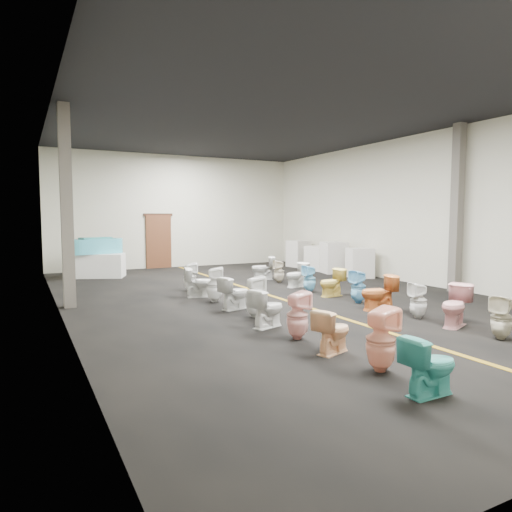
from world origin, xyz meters
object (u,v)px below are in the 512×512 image
(toilet_left_3, at_px, (297,315))
(toilet_left_5, at_px, (255,297))
(appliance_crate_d, at_px, (299,254))
(toilet_left_7, at_px, (215,285))
(toilet_right_11, at_px, (263,268))
(toilet_right_4, at_px, (418,301))
(toilet_left_0, at_px, (430,365))
(toilet_right_8, at_px, (310,279))
(appliance_crate_a, at_px, (360,263))
(toilet_right_2, at_px, (501,317))
(toilet_right_3, at_px, (456,306))
(toilet_right_5, at_px, (379,293))
(toilet_left_6, at_px, (235,293))
(appliance_crate_c, at_px, (319,258))
(display_table, at_px, (96,266))
(bathtub, at_px, (96,246))
(toilet_right_10, at_px, (279,271))
(toilet_right_6, at_px, (358,287))
(toilet_right_9, at_px, (297,275))
(toilet_left_2, at_px, (333,331))
(toilet_right_7, at_px, (332,283))
(appliance_crate_b, at_px, (334,258))
(toilet_left_4, at_px, (267,308))
(toilet_left_1, at_px, (381,340))
(toilet_left_9, at_px, (190,277))

(toilet_left_3, height_order, toilet_left_5, toilet_left_5)
(appliance_crate_d, xyz_separation_m, toilet_left_7, (-6.02, -5.69, -0.11))
(toilet_left_5, height_order, toilet_right_11, toilet_left_5)
(appliance_crate_d, xyz_separation_m, toilet_right_4, (-3.07, -9.20, -0.17))
(toilet_left_7, bearing_deg, toilet_right_11, -26.61)
(toilet_left_0, distance_m, toilet_right_8, 7.18)
(toilet_right_11, bearing_deg, appliance_crate_a, 91.96)
(toilet_left_0, distance_m, toilet_right_11, 9.82)
(toilet_right_2, xyz_separation_m, toilet_right_3, (0.08, 0.96, 0.02))
(toilet_right_4, relative_size, toilet_right_5, 0.94)
(appliance_crate_a, height_order, appliance_crate_d, appliance_crate_d)
(toilet_left_3, height_order, toilet_left_6, toilet_left_3)
(appliance_crate_c, bearing_deg, display_table, 167.21)
(display_table, xyz_separation_m, bathtub, (0.00, 0.00, 0.67))
(appliance_crate_a, xyz_separation_m, toilet_right_10, (-3.04, 0.16, -0.14))
(toilet_right_6, bearing_deg, toilet_right_9, 176.34)
(appliance_crate_d, xyz_separation_m, toilet_left_2, (-6.00, -10.29, -0.20))
(toilet_right_7, bearing_deg, toilet_left_3, -51.66)
(toilet_right_5, bearing_deg, toilet_left_7, -115.82)
(toilet_right_10, bearing_deg, toilet_left_2, -11.44)
(toilet_left_0, bearing_deg, toilet_right_9, -22.75)
(toilet_left_2, height_order, toilet_right_2, toilet_right_2)
(toilet_right_2, relative_size, toilet_right_4, 1.03)
(toilet_right_3, distance_m, toilet_right_11, 7.28)
(appliance_crate_b, xyz_separation_m, toilet_left_7, (-6.02, -3.32, -0.14))
(toilet_right_11, bearing_deg, toilet_right_8, 19.13)
(toilet_left_4, bearing_deg, toilet_right_9, -57.93)
(toilet_left_1, xyz_separation_m, toilet_right_8, (2.76, 5.74, -0.06))
(toilet_right_5, xyz_separation_m, toilet_right_8, (0.04, 2.71, -0.02))
(toilet_left_6, xyz_separation_m, toilet_right_8, (2.75, 1.15, 0.00))
(appliance_crate_b, bearing_deg, toilet_left_7, -151.09)
(display_table, relative_size, toilet_left_5, 2.12)
(appliance_crate_a, height_order, toilet_right_4, appliance_crate_a)
(appliance_crate_d, height_order, toilet_left_4, appliance_crate_d)
(display_table, bearing_deg, toilet_left_3, -79.59)
(toilet_right_5, xyz_separation_m, toilet_right_6, (0.18, 0.87, 0.00))
(appliance_crate_d, bearing_deg, toilet_left_7, -136.63)
(toilet_left_6, bearing_deg, toilet_left_9, -15.18)
(appliance_crate_d, relative_size, toilet_left_9, 1.37)
(appliance_crate_d, height_order, toilet_right_8, appliance_crate_d)
(appliance_crate_b, relative_size, toilet_left_6, 1.55)
(toilet_right_6, bearing_deg, toilet_right_3, -1.80)
(appliance_crate_d, height_order, toilet_right_10, appliance_crate_d)
(toilet_left_7, bearing_deg, toilet_right_4, -122.11)
(toilet_left_4, relative_size, toilet_right_5, 0.92)
(toilet_left_4, bearing_deg, toilet_left_5, -31.05)
(toilet_left_1, bearing_deg, toilet_left_5, -7.63)
(toilet_right_10, bearing_deg, toilet_left_3, -15.04)
(bathtub, bearing_deg, toilet_right_4, -79.47)
(appliance_crate_d, height_order, toilet_right_11, appliance_crate_d)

